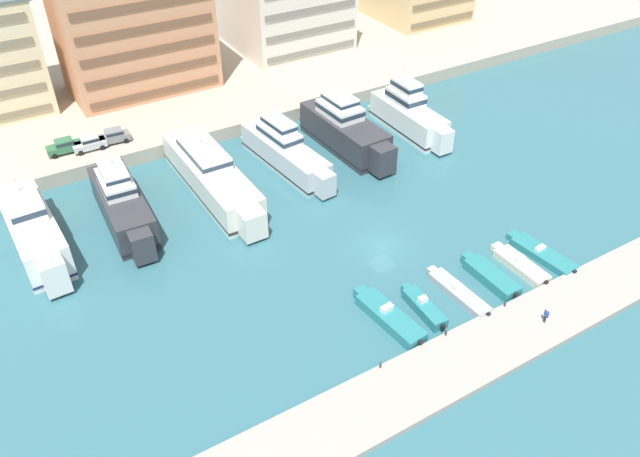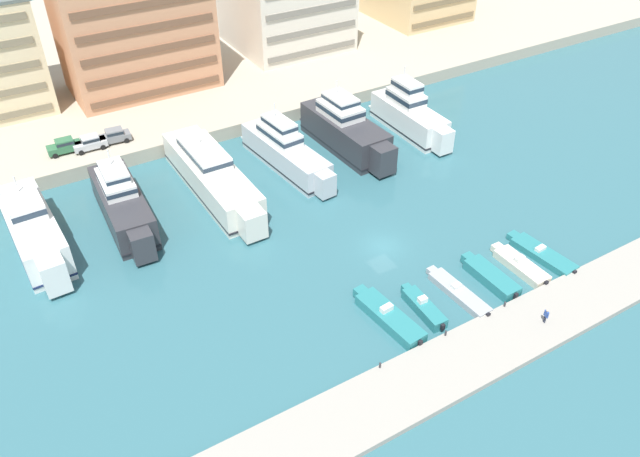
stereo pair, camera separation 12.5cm
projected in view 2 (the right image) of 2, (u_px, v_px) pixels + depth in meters
ground_plane at (383, 246)px, 66.36m from camera, size 400.00×400.00×0.00m
quay_promenade at (171, 44)px, 109.87m from camera, size 180.00×70.00×1.87m
pier_dock at (492, 345)px, 54.91m from camera, size 120.00×6.16×0.57m
yacht_white_left at (33, 230)px, 64.59m from camera, size 4.85×17.69×7.78m
yacht_charcoal_mid_left at (123, 204)px, 68.42m from camera, size 4.86×16.91×8.15m
yacht_ivory_center_left at (212, 176)px, 73.41m from camera, size 4.90×22.70×7.00m
yacht_silver_center at (286, 151)px, 77.79m from camera, size 5.11×17.98×7.94m
yacht_charcoal_center_right at (346, 130)px, 81.40m from camera, size 5.41×17.56×8.71m
yacht_white_mid_right at (410, 114)px, 85.13m from camera, size 4.06×15.62×8.77m
motorboat_teal_far_left at (388, 317)px, 57.31m from camera, size 2.90×8.87×1.62m
motorboat_teal_left at (423, 307)px, 58.28m from camera, size 1.80×6.31×1.58m
motorboat_grey_mid_left at (458, 292)px, 60.14m from camera, size 2.03×8.23×1.16m
motorboat_teal_center_left at (490, 277)px, 61.72m from camera, size 2.13×7.27×1.07m
motorboat_cream_center at (520, 265)px, 63.23m from camera, size 2.04×7.23×1.36m
motorboat_teal_center_right at (542, 254)px, 64.75m from camera, size 2.80×8.33×1.10m
car_green_far_left at (64, 146)px, 77.72m from camera, size 4.15×2.01×1.80m
car_silver_left at (90, 142)px, 78.35m from camera, size 4.11×1.94×1.80m
car_grey_mid_left at (114, 135)px, 79.79m from camera, size 4.21×2.15×1.80m
apartment_block_left at (132, 12)px, 87.46m from camera, size 20.91×12.87×23.84m
pedestrian_near_edge at (546, 315)px, 56.15m from camera, size 0.30×0.60×1.58m
bollard_west at (380, 365)px, 52.34m from camera, size 0.20×0.20×0.61m
bollard_west_mid at (446, 333)px, 55.24m from camera, size 0.20×0.20×0.61m
bollard_east_mid at (505, 304)px, 58.14m from camera, size 0.20×0.20×0.61m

